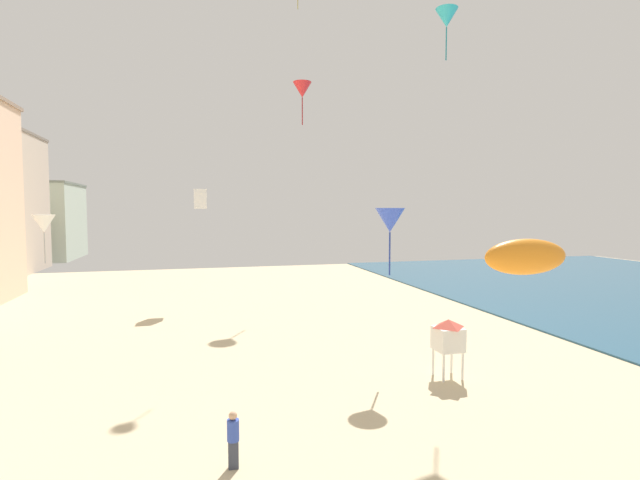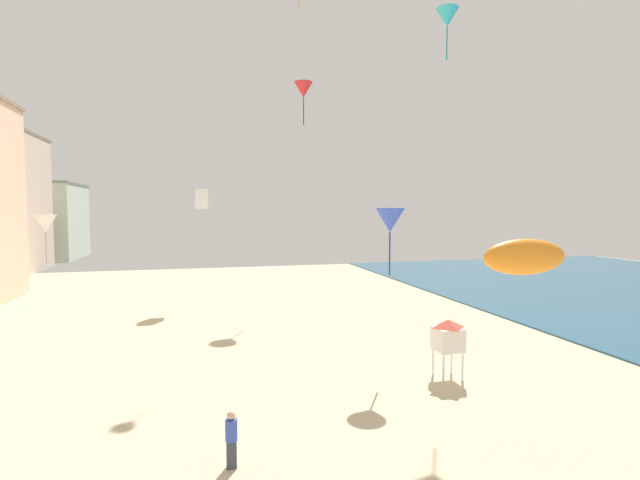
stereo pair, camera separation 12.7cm
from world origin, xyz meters
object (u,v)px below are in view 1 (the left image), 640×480
Objects in this scene: kite_white_delta at (44,224)px; kite_white_box at (200,199)px; kite_cyan_delta at (447,18)px; kite_red_delta at (302,90)px; kite_blue_delta at (390,220)px; kite_flyer at (233,437)px; lifeguard_stand at (448,336)px; kite_orange_parafoil at (526,257)px.

kite_white_box is (9.12, 6.46, 1.66)m from kite_white_delta.
kite_cyan_delta is 15.52m from kite_red_delta.
kite_cyan_delta is at bearing -47.11° from kite_white_box.
kite_blue_delta is (-4.77, -3.57, -10.93)m from kite_cyan_delta.
kite_flyer is 0.53× the size of kite_blue_delta.
lifeguard_stand is 0.73× the size of kite_red_delta.
kite_cyan_delta is 12.45m from kite_blue_delta.
kite_red_delta reaches higher than kite_blue_delta.
kite_blue_delta is (-0.04, -18.34, -10.36)m from kite_red_delta.
kite_white_delta is at bearing 133.12° from kite_orange_parafoil.
kite_flyer is 0.56× the size of kite_white_delta.
kite_flyer is 12.07m from kite_blue_delta.
kite_white_delta is 1.06× the size of kite_cyan_delta.
kite_orange_parafoil is 8.35m from kite_blue_delta.
kite_orange_parafoil is (8.55, -1.11, 4.94)m from kite_flyer.
kite_white_box reaches higher than kite_orange_parafoil.
kite_cyan_delta is 21.41m from kite_white_box.
kite_cyan_delta is (3.98, 11.83, 11.85)m from kite_orange_parafoil.
kite_blue_delta is at bearing 102.41° from kite_flyer.
kite_white_box reaches higher than kite_blue_delta.
kite_orange_parafoil is 0.80× the size of kite_red_delta.
kite_cyan_delta is (2.99, 5.83, 15.86)m from lifeguard_stand.
lifeguard_stand is 0.87× the size of kite_white_delta.
kite_blue_delta is at bearing 95.43° from kite_orange_parafoil.
kite_blue_delta is (8.25, -17.59, -1.34)m from kite_white_box.
kite_flyer is at bearing -62.26° from kite_white_delta.
kite_white_box is 0.49× the size of kite_blue_delta.
kite_flyer is 0.47× the size of kite_red_delta.
lifeguard_stand is 23.10m from kite_white_box.
lifeguard_stand is 0.93× the size of kite_cyan_delta.
lifeguard_stand is 25.71m from kite_red_delta.
kite_blue_delta is at bearing 109.62° from lifeguard_stand.
kite_white_delta is 11.30m from kite_white_box.
kite_red_delta is 21.06m from kite_blue_delta.
kite_flyer is at bearing -88.86° from kite_white_box.
kite_white_delta is (-9.61, 18.27, 5.52)m from kite_flyer.
kite_white_box reaches higher than lifeguard_stand.
kite_flyer is 23.53m from kite_cyan_delta.
kite_blue_delta reaches higher than kite_orange_parafoil.
kite_flyer is at bearing 172.58° from kite_orange_parafoil.
lifeguard_stand is 0.82× the size of kite_blue_delta.
kite_white_delta is 21.67m from kite_red_delta.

